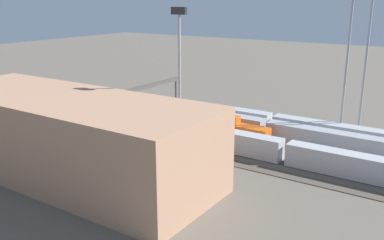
{
  "coord_description": "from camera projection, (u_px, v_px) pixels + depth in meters",
  "views": [
    {
      "loc": [
        -46.39,
        70.73,
        27.17
      ],
      "look_at": [
        1.44,
        -1.26,
        2.5
      ],
      "focal_mm": 39.92,
      "sensor_mm": 36.0,
      "label": 1
    }
  ],
  "objects": [
    {
      "name": "track_bed_1",
      "position": [
        207.0,
        128.0,
        92.78
      ],
      "size": [
        140.0,
        2.8,
        0.12
      ],
      "primitive_type": "cube",
      "color": "#4C443D",
      "rests_on": "ground_plane"
    },
    {
      "name": "light_mast_2",
      "position": [
        369.0,
        38.0,
        78.84
      ],
      "size": [
        2.8,
        0.7,
        32.42
      ],
      "color": "#9EA0A5",
      "rests_on": "ground_plane"
    },
    {
      "name": "signal_gantry",
      "position": [
        144.0,
        92.0,
        93.88
      ],
      "size": [
        0.7,
        25.0,
        8.8
      ],
      "color": "#4C4742",
      "rests_on": "ground_plane"
    },
    {
      "name": "track_bed_3",
      "position": [
        181.0,
        140.0,
        84.78
      ],
      "size": [
        140.0,
        2.8,
        0.12
      ],
      "primitive_type": "cube",
      "color": "#3D3833",
      "rests_on": "ground_plane"
    },
    {
      "name": "train_on_track_3",
      "position": [
        165.0,
        127.0,
        86.25
      ],
      "size": [
        139.0,
        3.0,
        4.4
      ],
      "color": "#1E6B9E",
      "rests_on": "ground_plane"
    },
    {
      "name": "train_on_track_1",
      "position": [
        266.0,
        130.0,
        84.94
      ],
      "size": [
        95.6,
        3.0,
        3.8
      ],
      "color": "#A8AAB2",
      "rests_on": "ground_plane"
    },
    {
      "name": "light_mast_0",
      "position": [
        349.0,
        37.0,
        79.61
      ],
      "size": [
        2.8,
        0.7,
        32.74
      ],
      "color": "#9EA0A5",
      "rests_on": "ground_plane"
    },
    {
      "name": "train_on_track_2",
      "position": [
        243.0,
        133.0,
        82.25
      ],
      "size": [
        10.0,
        3.0,
        5.0
      ],
      "color": "#D85914",
      "rests_on": "ground_plane"
    },
    {
      "name": "light_mast_1",
      "position": [
        179.0,
        64.0,
        71.48
      ],
      "size": [
        2.8,
        0.7,
        25.86
      ],
      "color": "#9EA0A5",
      "rests_on": "ground_plane"
    },
    {
      "name": "ground_plane",
      "position": [
        194.0,
        134.0,
        88.8
      ],
      "size": [
        400.0,
        400.0,
        0.0
      ],
      "primitive_type": "plane",
      "color": "#60594F"
    },
    {
      "name": "train_on_track_0",
      "position": [
        214.0,
        113.0,
        96.95
      ],
      "size": [
        114.8,
        3.06,
        4.4
      ],
      "color": "maroon",
      "rests_on": "ground_plane"
    },
    {
      "name": "track_bed_4",
      "position": [
        165.0,
        147.0,
        80.77
      ],
      "size": [
        140.0,
        2.8,
        0.12
      ],
      "primitive_type": "cube",
      "color": "#4C443D",
      "rests_on": "ground_plane"
    },
    {
      "name": "track_bed_2",
      "position": [
        194.0,
        134.0,
        88.78
      ],
      "size": [
        140.0,
        2.8,
        0.12
      ],
      "primitive_type": "cube",
      "color": "#4C443D",
      "rests_on": "ground_plane"
    },
    {
      "name": "track_bed_0",
      "position": [
        219.0,
        122.0,
        96.79
      ],
      "size": [
        140.0,
        2.8,
        0.12
      ],
      "primitive_type": "cube",
      "color": "#4C443D",
      "rests_on": "ground_plane"
    },
    {
      "name": "maintenance_shed",
      "position": [
        66.0,
        136.0,
        67.05
      ],
      "size": [
        50.25,
        17.79,
        12.72
      ],
      "primitive_type": "cube",
      "color": "tan",
      "rests_on": "ground_plane"
    }
  ]
}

